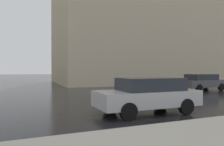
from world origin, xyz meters
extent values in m
cube|color=beige|center=(19.71, -21.14, 8.53)|extent=(14.41, 24.10, 17.06)
cube|color=#B7B7BC|center=(-1.00, -9.67, 0.61)|extent=(1.75, 4.10, 0.60)
cube|color=#232833|center=(-1.00, -9.82, 1.16)|extent=(1.54, 2.46, 0.50)
cylinder|color=black|center=(-1.82, -8.42, 0.31)|extent=(0.20, 0.62, 0.62)
cylinder|color=black|center=(-0.17, -8.42, 0.31)|extent=(0.20, 0.62, 0.62)
cylinder|color=black|center=(-1.82, -10.92, 0.31)|extent=(0.20, 0.62, 0.62)
cylinder|color=black|center=(-0.18, -10.92, 0.31)|extent=(0.20, 0.62, 0.62)
cube|color=#4C4C51|center=(5.50, -19.46, 0.61)|extent=(1.75, 4.10, 0.60)
cube|color=#232833|center=(5.50, -19.31, 1.16)|extent=(1.54, 2.46, 0.50)
cylinder|color=black|center=(6.33, -20.71, 0.31)|extent=(0.20, 0.62, 0.62)
cylinder|color=black|center=(4.67, -20.71, 0.31)|extent=(0.20, 0.62, 0.62)
cylinder|color=black|center=(6.33, -18.21, 0.31)|extent=(0.20, 0.62, 0.62)
cylinder|color=black|center=(4.67, -18.21, 0.31)|extent=(0.20, 0.62, 0.62)
camera|label=1|loc=(-8.03, -5.21, 1.68)|focal=33.11mm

